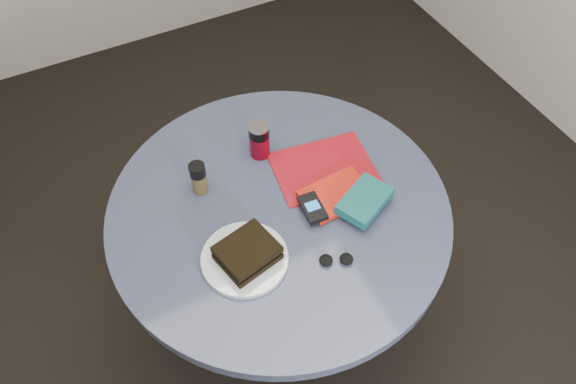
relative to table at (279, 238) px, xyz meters
name	(u,v)px	position (x,y,z in m)	size (l,w,h in m)	color
ground	(281,320)	(0.00, 0.00, -0.59)	(4.00, 4.00, 0.00)	black
table	(279,238)	(0.00, 0.00, 0.00)	(1.00, 1.00, 0.75)	black
plate	(245,259)	(-0.16, -0.12, 0.17)	(0.24, 0.24, 0.02)	white
sandwich	(247,253)	(-0.16, -0.13, 0.20)	(0.17, 0.16, 0.05)	black
soda_can	(259,140)	(0.04, 0.21, 0.22)	(0.07, 0.07, 0.12)	maroon
pepper_grinder	(199,178)	(-0.18, 0.16, 0.22)	(0.06, 0.06, 0.11)	brown
magazine	(323,168)	(0.19, 0.07, 0.17)	(0.30, 0.22, 0.01)	maroon
red_book	(336,195)	(0.16, -0.05, 0.18)	(0.20, 0.13, 0.02)	red
novel	(365,201)	(0.21, -0.12, 0.20)	(0.16, 0.10, 0.03)	#125156
mp3_player	(312,208)	(0.07, -0.07, 0.19)	(0.06, 0.10, 0.02)	black
headphones	(336,260)	(0.05, -0.24, 0.17)	(0.10, 0.07, 0.02)	black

